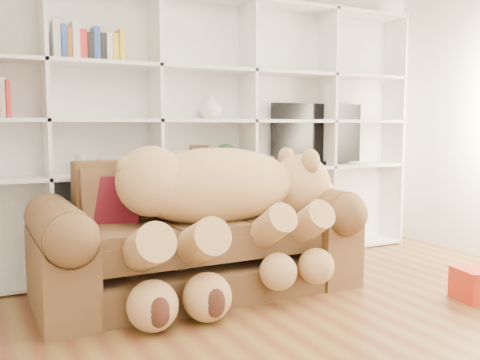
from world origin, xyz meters
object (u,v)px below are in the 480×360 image
teddy_bear (223,201)px  tv (317,135)px  sofa (197,242)px  gift_box (477,284)px

teddy_bear → tv: size_ratio=1.86×
sofa → tv: size_ratio=2.29×
teddy_bear → gift_box: (1.59, -0.94, -0.59)m
gift_box → tv: 2.13m
sofa → teddy_bear: size_ratio=1.23×
tv → sofa: bearing=-156.1°
teddy_bear → tv: bearing=37.8°
sofa → tv: 1.92m
gift_box → sofa: bearing=146.4°
sofa → gift_box: 2.07m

